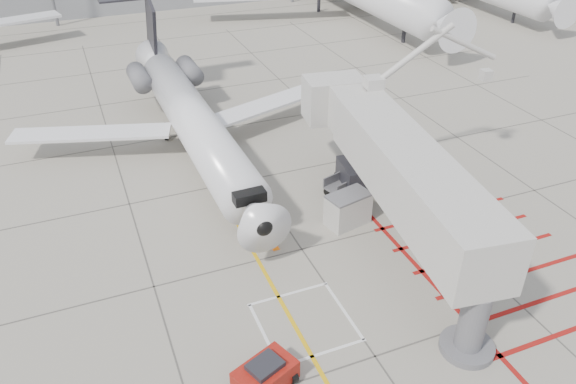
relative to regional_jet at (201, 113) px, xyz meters
name	(u,v)px	position (x,y,z in m)	size (l,w,h in m)	color
ground_plane	(334,297)	(2.52, -14.47, -4.07)	(260.00, 260.00, 0.00)	gray
regional_jet	(201,113)	(0.00, 0.00, 0.00)	(24.66, 31.09, 8.15)	silver
jet_bridge	(409,187)	(7.37, -12.67, 0.02)	(9.69, 20.46, 8.18)	beige
pushback_tug	(265,374)	(-2.37, -18.15, -3.37)	(2.43, 1.52, 1.42)	maroon
baggage_cart	(342,185)	(6.99, -6.27, -3.44)	(2.01, 1.27, 1.27)	#4F4F53
ground_power_unit	(348,209)	(5.91, -9.20, -3.10)	(2.45, 1.43, 1.94)	#BAB7B1
cone_nose	(275,244)	(1.22, -9.85, -3.79)	(0.41, 0.41, 0.56)	orange
cone_side	(251,210)	(1.08, -6.20, -3.84)	(0.34, 0.34, 0.47)	orange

